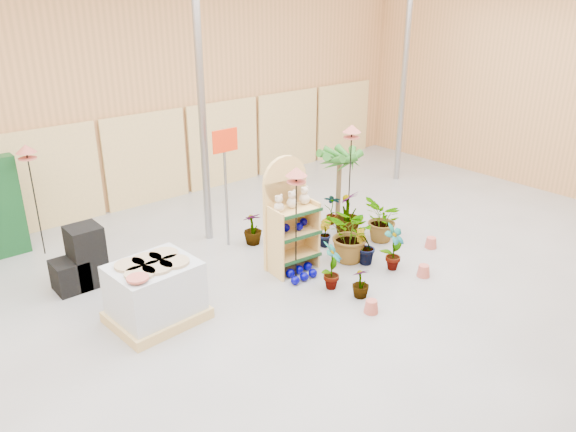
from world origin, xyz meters
name	(u,v)px	position (x,y,z in m)	size (l,w,h in m)	color
room	(298,155)	(0.00, 0.91, 2.21)	(15.20, 12.10, 4.70)	gray
display_shelf	(288,218)	(0.40, 1.61, 0.89)	(0.86, 0.59, 1.96)	tan
teddy_bears	(293,200)	(0.42, 1.52, 1.24)	(0.72, 0.18, 0.30)	beige
gazing_balls_shelf	(293,227)	(0.40, 1.50, 0.77)	(0.72, 0.25, 0.14)	#01007C
gazing_balls_floor	(302,273)	(0.32, 1.17, 0.07)	(0.63, 0.39, 0.15)	#01007C
pallet_stack	(155,292)	(-2.12, 1.55, 0.45)	(1.33, 1.13, 0.93)	tan
charcoal_planters	(81,262)	(-2.55, 3.22, 0.42)	(0.80, 0.50, 1.00)	black
offer_sign	(225,164)	(0.10, 2.98, 1.57)	(0.50, 0.08, 2.20)	gray
bird_table_front	(296,176)	(0.26, 1.25, 1.77)	(0.34, 0.34, 1.90)	black
bird_table_right	(352,133)	(2.24, 2.00, 1.98)	(0.34, 0.34, 2.13)	black
bird_table_back	(27,153)	(-2.66, 4.81, 1.88)	(0.34, 0.34, 2.03)	black
palm	(340,157)	(2.45, 2.49, 1.38)	(0.70, 0.70, 1.62)	brown
potted_plant_0	(332,266)	(0.43, 0.58, 0.41)	(0.43, 0.29, 0.82)	#25651D
potted_plant_1	(365,247)	(1.46, 0.84, 0.33)	(0.37, 0.29, 0.67)	#25651D
potted_plant_2	(352,234)	(1.38, 1.06, 0.51)	(0.91, 0.79, 1.01)	#25651D
potted_plant_3	(348,214)	(2.10, 1.87, 0.45)	(0.51, 0.51, 0.90)	#25651D
potted_plant_4	(332,209)	(2.26, 2.47, 0.33)	(0.35, 0.23, 0.66)	#25651D
potted_plant_5	(324,233)	(1.44, 1.82, 0.26)	(0.28, 0.23, 0.51)	#25651D
potted_plant_7	(361,283)	(0.61, 0.11, 0.24)	(0.27, 0.27, 0.49)	#25651D
potted_plant_8	(393,248)	(1.69, 0.39, 0.41)	(0.43, 0.29, 0.82)	#25651D
potted_plant_10	(383,220)	(2.42, 1.27, 0.43)	(0.78, 0.68, 0.87)	#25651D
potted_plant_11	(253,228)	(0.48, 2.74, 0.31)	(0.35, 0.35, 0.62)	#25651D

